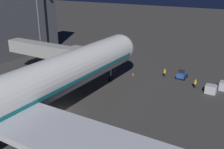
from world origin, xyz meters
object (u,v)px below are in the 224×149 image
at_px(ground_crew_near_nose_gear, 165,73).
at_px(pushback_tug, 182,75).
at_px(jet_bridge, 52,52).
at_px(baggage_container_near_belt, 211,89).
at_px(traffic_cone_nose_port, 133,74).
at_px(traffic_cone_nose_starboard, 115,70).
at_px(ground_crew_marshaller_fwd, 195,83).
at_px(apron_floodlight_mast, 38,10).

bearing_deg(ground_crew_near_nose_gear, pushback_tug, -158.76).
bearing_deg(jet_bridge, ground_crew_near_nose_gear, -145.26).
bearing_deg(baggage_container_near_belt, traffic_cone_nose_port, -3.61).
bearing_deg(traffic_cone_nose_port, traffic_cone_nose_starboard, 0.00).
distance_m(ground_crew_near_nose_gear, ground_crew_marshaller_fwd, 7.34).
bearing_deg(traffic_cone_nose_port, apron_floodlight_mast, -2.70).
relative_size(ground_crew_near_nose_gear, ground_crew_marshaller_fwd, 1.03).
relative_size(apron_floodlight_mast, ground_crew_near_nose_gear, 10.91).
relative_size(baggage_container_near_belt, traffic_cone_nose_starboard, 3.40).
bearing_deg(traffic_cone_nose_starboard, pushback_tug, -165.75).
bearing_deg(traffic_cone_nose_starboard, apron_floodlight_mast, -3.21).
relative_size(jet_bridge, traffic_cone_nose_starboard, 33.98).
relative_size(pushback_tug, traffic_cone_nose_port, 4.75).
distance_m(pushback_tug, traffic_cone_nose_starboard, 14.12).
xyz_separation_m(jet_bridge, traffic_cone_nose_port, (-12.45, -10.62, -5.62)).
bearing_deg(pushback_tug, ground_crew_marshaller_fwd, 133.75).
height_order(ground_crew_near_nose_gear, ground_crew_marshaller_fwd, ground_crew_near_nose_gear).
bearing_deg(baggage_container_near_belt, ground_crew_marshaller_fwd, -12.46).
bearing_deg(ground_crew_marshaller_fwd, traffic_cone_nose_port, -1.56).
bearing_deg(apron_floodlight_mast, traffic_cone_nose_port, 177.30).
distance_m(pushback_tug, ground_crew_marshaller_fwd, 5.30).
bearing_deg(baggage_container_near_belt, apron_floodlight_mast, -3.03).
bearing_deg(ground_crew_near_nose_gear, apron_floodlight_mast, 1.57).
distance_m(pushback_tug, traffic_cone_nose_port, 9.92).
height_order(jet_bridge, traffic_cone_nose_starboard, jet_bridge).
xyz_separation_m(apron_floodlight_mast, ground_crew_marshaller_fwd, (-40.64, 1.66, -10.72)).
xyz_separation_m(ground_crew_near_nose_gear, traffic_cone_nose_starboard, (10.47, 2.23, -0.76)).
bearing_deg(pushback_tug, apron_floodlight_mast, 3.36).
height_order(baggage_container_near_belt, ground_crew_near_nose_gear, ground_crew_near_nose_gear).
relative_size(apron_floodlight_mast, traffic_cone_nose_port, 37.28).
xyz_separation_m(pushback_tug, ground_crew_near_nose_gear, (3.20, 1.24, 0.26)).
height_order(pushback_tug, traffic_cone_nose_starboard, pushback_tug).
distance_m(apron_floodlight_mast, traffic_cone_nose_starboard, 26.00).
xyz_separation_m(apron_floodlight_mast, pushback_tug, (-36.98, -2.17, -10.95)).
distance_m(pushback_tug, baggage_container_near_belt, 7.97).
height_order(jet_bridge, apron_floodlight_mast, apron_floodlight_mast).
bearing_deg(pushback_tug, ground_crew_near_nose_gear, 21.24).
bearing_deg(pushback_tug, traffic_cone_nose_port, 20.53).
xyz_separation_m(pushback_tug, traffic_cone_nose_port, (9.28, 3.47, -0.51)).
bearing_deg(jet_bridge, ground_crew_marshaller_fwd, -157.99).
bearing_deg(ground_crew_marshaller_fwd, jet_bridge, 22.01).
bearing_deg(baggage_container_near_belt, jet_bridge, 18.75).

